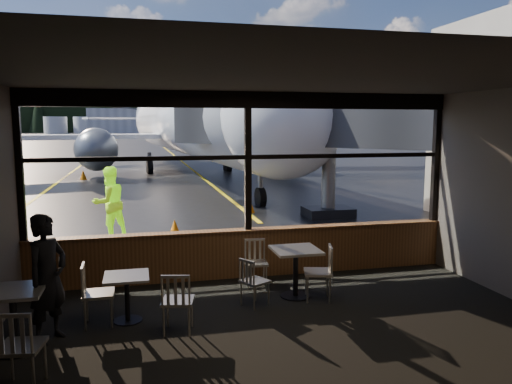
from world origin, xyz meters
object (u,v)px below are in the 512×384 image
object	(u,v)px
chair_near_n	(256,264)
ground_crew	(109,203)
chair_mid_s	(178,302)
chair_mid_w	(98,294)
airliner	(191,75)
chair_left_s	(21,348)
cafe_table_mid	(127,299)
cone_extra	(175,228)
chair_near_w	(255,282)
cone_wing	(83,175)
cafe_table_left	(14,321)
cafe_table_near	(296,273)
jet_bridge	(323,142)
passenger	(48,278)
cone_nose	(250,206)
chair_near_e	(318,273)

from	to	relation	value
chair_near_n	ground_crew	size ratio (longest dim) A/B	0.46
chair_mid_s	chair_mid_w	xyz separation A→B (m)	(-1.10, 0.53, 0.01)
airliner	chair_left_s	world-z (taller)	airliner
cafe_table_mid	cone_extra	size ratio (longest dim) A/B	1.62
chair_near_w	cone_wing	size ratio (longest dim) A/B	1.55
cafe_table_left	chair_near_n	world-z (taller)	chair_near_n
chair_mid_s	cafe_table_near	bearing A→B (deg)	38.46
cafe_table_near	chair_near_n	distance (m)	0.87
cafe_table_mid	chair_mid_s	size ratio (longest dim) A/B	0.79
jet_bridge	chair_near_n	world-z (taller)	jet_bridge
chair_near_n	passenger	distance (m)	3.61
cafe_table_mid	chair_mid_w	size ratio (longest dim) A/B	0.76
cafe_table_near	cone_nose	size ratio (longest dim) A/B	1.95
chair_left_s	passenger	distance (m)	1.32
cafe_table_left	chair_mid_s	distance (m)	2.09
jet_bridge	cone_extra	xyz separation A→B (m)	(-4.70, -1.56, -2.15)
chair_near_n	chair_mid_w	bearing A→B (deg)	30.58
chair_mid_w	jet_bridge	bearing A→B (deg)	138.75
cafe_table_left	cone_extra	world-z (taller)	cafe_table_left
chair_near_n	ground_crew	xyz separation A→B (m)	(-2.75, 4.70, 0.50)
cafe_table_near	cone_nose	bearing A→B (deg)	82.52
chair_near_e	passenger	size ratio (longest dim) A/B	0.54
cafe_table_left	chair_mid_w	size ratio (longest dim) A/B	0.90
chair_mid_s	cone_nose	xyz separation A→B (m)	(3.12, 9.22, -0.23)
cafe_table_near	chair_mid_s	bearing A→B (deg)	-153.89
ground_crew	chair_near_w	bearing A→B (deg)	82.11
cafe_table_left	cone_nose	size ratio (longest dim) A/B	1.93
chair_near_n	chair_left_s	size ratio (longest dim) A/B	0.89
chair_near_n	chair_left_s	distance (m)	4.36
jet_bridge	cone_nose	distance (m)	3.25
airliner	chair_near_n	world-z (taller)	airliner
cafe_table_left	chair_mid_w	xyz separation A→B (m)	(0.99, 0.67, 0.05)
chair_near_e	chair_near_w	xyz separation A→B (m)	(-1.08, -0.02, -0.07)
cafe_table_left	chair_near_w	xyz separation A→B (m)	(3.36, 0.89, -0.01)
jet_bridge	chair_near_w	world-z (taller)	jet_bridge
cone_extra	passenger	bearing A→B (deg)	-109.00
chair_near_w	chair_mid_s	xyz separation A→B (m)	(-1.28, -0.75, 0.05)
cafe_table_mid	cafe_table_left	size ratio (longest dim) A/B	0.85
chair_near_w	cone_wing	world-z (taller)	chair_near_w
cafe_table_mid	ground_crew	distance (m)	5.88
jet_bridge	cafe_table_mid	distance (m)	9.52
airliner	cone_nose	bearing A→B (deg)	-93.21
cafe_table_near	cafe_table_left	world-z (taller)	cafe_table_near
airliner	chair_near_e	xyz separation A→B (m)	(-0.40, -22.46, -5.37)
jet_bridge	cafe_table_mid	bearing A→B (deg)	-128.70
cafe_table_near	ground_crew	distance (m)	6.33
chair_near_w	cone_nose	world-z (taller)	chair_near_w
chair_near_w	chair_left_s	size ratio (longest dim) A/B	0.84
cafe_table_mid	chair_left_s	bearing A→B (deg)	-122.89
chair_left_s	cafe_table_mid	bearing A→B (deg)	66.10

